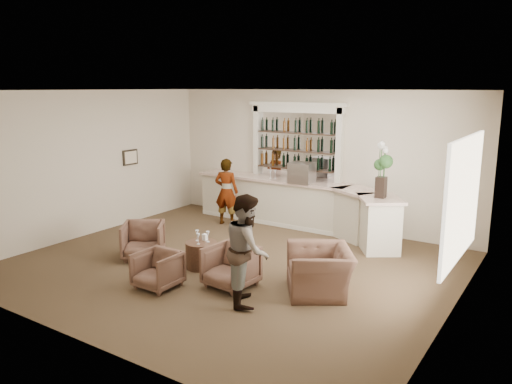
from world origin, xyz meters
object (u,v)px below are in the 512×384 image
sommelier (226,192)px  armchair_left (143,240)px  cocktail_table (201,255)px  espresso_machine (302,173)px  bar_counter (299,205)px  armchair_center (158,270)px  flower_vase (382,166)px  armchair_right (231,267)px  armchair_far (320,271)px  guest (247,249)px

sommelier → armchair_left: (0.10, -2.93, -0.46)m
cocktail_table → armchair_left: size_ratio=0.74×
armchair_left → espresso_machine: bearing=28.4°
bar_counter → sommelier: bearing=-157.6°
cocktail_table → armchair_center: size_ratio=0.84×
cocktail_table → flower_vase: flower_vase is taller
bar_counter → armchair_right: 3.94m
cocktail_table → armchair_left: bearing=-171.3°
sommelier → armchair_left: sommelier is taller
armchair_center → armchair_right: (1.02, 0.72, 0.04)m
cocktail_table → armchair_center: bearing=-90.4°
bar_counter → armchair_right: (0.77, -3.86, -0.21)m
armchair_left → flower_vase: bearing=2.0°
armchair_center → espresso_machine: 4.63m
flower_vase → armchair_center: bearing=-122.0°
sommelier → armchair_right: sommelier is taller
bar_counter → armchair_far: size_ratio=4.92×
sommelier → espresso_machine: (1.77, 0.60, 0.55)m
armchair_left → flower_vase: 5.03m
guest → espresso_machine: bearing=-17.8°
sommelier → armchair_center: sommelier is taller
armchair_far → sommelier: bearing=-157.5°
armchair_right → espresso_machine: (-0.67, 3.78, 1.02)m
armchair_far → flower_vase: size_ratio=1.01×
armchair_left → espresso_machine: espresso_machine is taller
guest → armchair_right: guest is taller
guest → armchair_left: bearing=43.7°
flower_vase → espresso_machine: bearing=165.5°
armchair_left → armchair_far: 3.73m
cocktail_table → armchair_right: (1.01, -0.44, 0.11)m
armchair_right → armchair_far: 1.51m
armchair_right → espresso_machine: espresso_machine is taller
bar_counter → flower_vase: size_ratio=4.99×
armchair_left → armchair_right: armchair_left is taller
armchair_center → armchair_far: (2.39, 1.33, 0.06)m
armchair_far → armchair_left: bearing=-117.9°
guest → flower_vase: bearing=-48.1°
sommelier → bar_counter: bearing=-172.5°
espresso_machine → sommelier: bearing=-164.3°
armchair_far → espresso_machine: espresso_machine is taller
armchair_center → armchair_right: size_ratio=0.88×
bar_counter → cocktail_table: bearing=-94.1°
cocktail_table → armchair_left: (-1.32, -0.20, 0.11)m
armchair_right → cocktail_table: bearing=161.6°
espresso_machine → bar_counter: bearing=137.2°
guest → armchair_right: (-0.59, 0.36, -0.52)m
cocktail_table → sommelier: bearing=117.5°
guest → armchair_left: 3.03m
sommelier → armchair_far: sommelier is taller
bar_counter → guest: guest is taller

